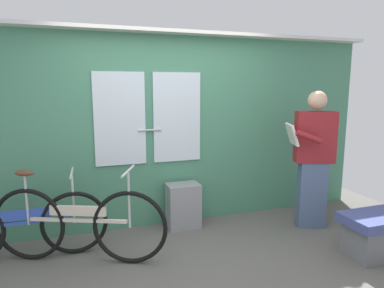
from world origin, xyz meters
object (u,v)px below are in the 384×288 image
Objects in this scene: trash_bin_by_wall at (183,205)px; bench_seat_corner at (376,234)px; bicycle_near_door at (78,224)px; bicycle_leaning_behind at (22,226)px; passenger_reading_newspaper at (313,157)px.

trash_bin_by_wall is 0.79× the size of bench_seat_corner.
bicycle_near_door reaches higher than bicycle_leaning_behind.
bicycle_near_door is 3.01× the size of trash_bin_by_wall.
trash_bin_by_wall is (-1.52, 0.49, -0.62)m from passenger_reading_newspaper.
trash_bin_by_wall is 2.15m from bench_seat_corner.
bench_seat_corner is (2.92, -0.86, -0.16)m from bicycle_near_door.
passenger_reading_newspaper is (3.30, -0.21, 0.53)m from bicycle_leaning_behind.
passenger_reading_newspaper is at bearing 22.62° from bicycle_near_door.
trash_bin_by_wall reaches higher than bench_seat_corner.
bicycle_leaning_behind is 1.81m from trash_bin_by_wall.
bicycle_leaning_behind is 3.62m from bench_seat_corner.
bicycle_near_door is at bearing -158.51° from trash_bin_by_wall.
passenger_reading_newspaper is 2.42× the size of bench_seat_corner.
passenger_reading_newspaper is at bearing -1.65° from bicycle_leaning_behind.
bicycle_leaning_behind is at bearing -170.91° from trash_bin_by_wall.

